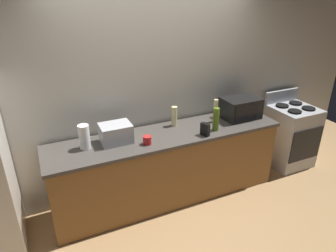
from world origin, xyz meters
name	(u,v)px	position (x,y,z in m)	size (l,w,h in m)	color
ground_plane	(182,215)	(0.00, 0.00, 0.00)	(8.00, 8.00, 0.00)	#A87F51
back_wall	(154,87)	(0.00, 0.81, 1.35)	(6.40, 0.10, 2.70)	beige
counter_run	(168,166)	(0.00, 0.40, 0.45)	(2.84, 0.64, 0.90)	brown
stove_range	(290,135)	(2.00, 0.40, 0.46)	(0.60, 0.61, 1.08)	#B7BABF
microwave	(240,108)	(1.06, 0.45, 1.04)	(0.48, 0.35, 0.27)	black
toaster_oven	(116,133)	(-0.61, 0.46, 1.01)	(0.34, 0.26, 0.21)	#B7BABF
paper_towel_roll	(84,137)	(-0.95, 0.45, 1.04)	(0.12, 0.12, 0.27)	white
cordless_phone	(205,129)	(0.37, 0.18, 0.98)	(0.05, 0.11, 0.15)	black
bottle_hand_soap	(174,116)	(0.17, 0.58, 1.02)	(0.07, 0.07, 0.25)	beige
bottle_vinegar	(215,111)	(0.69, 0.47, 1.05)	(0.06, 0.06, 0.30)	beige
bottle_olive_oil	(216,119)	(0.56, 0.26, 1.04)	(0.08, 0.08, 0.28)	#4C6B19
mug_red	(147,140)	(-0.31, 0.26, 0.95)	(0.09, 0.09, 0.09)	red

